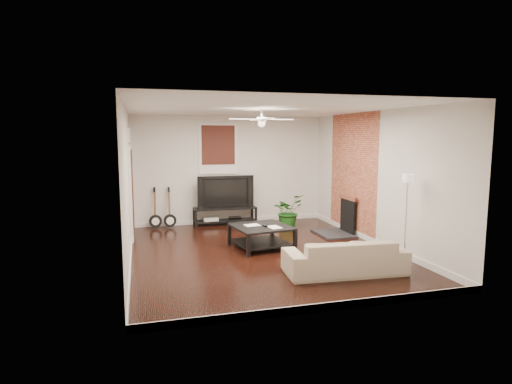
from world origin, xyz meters
TOP-DOWN VIEW (x-y plane):
  - room at (0.00, 0.00)m, footprint 5.01×6.01m
  - brick_accent at (2.49, 1.00)m, footprint 0.02×2.20m
  - fireplace at (2.20, 1.00)m, footprint 0.80×1.10m
  - window_back at (-0.30, 2.97)m, footprint 1.00×0.06m
  - door_left at (-2.46, 1.90)m, footprint 0.08×1.00m
  - tv_stand at (-0.18, 2.78)m, footprint 1.61×0.43m
  - tv at (-0.18, 2.80)m, footprint 1.45×0.19m
  - coffee_table at (0.09, 0.32)m, footprint 1.24×1.24m
  - sofa at (0.98, -1.63)m, footprint 2.06×0.93m
  - floor_lamp at (2.20, -1.53)m, footprint 0.29×0.29m
  - potted_plant at (1.28, 2.01)m, footprint 0.98×0.94m
  - guitar_left at (-1.94, 2.75)m, footprint 0.35×0.27m
  - guitar_right at (-1.59, 2.72)m, footprint 0.33×0.24m
  - ceiling_fan at (0.00, 0.00)m, footprint 1.24×1.24m

SIDE VIEW (x-z plane):
  - tv_stand at x=-0.18m, z-range 0.00..0.45m
  - coffee_table at x=0.09m, z-range 0.00..0.46m
  - sofa at x=0.98m, z-range 0.00..0.59m
  - potted_plant at x=1.28m, z-range 0.00..0.84m
  - fireplace at x=2.20m, z-range 0.00..0.92m
  - guitar_left at x=-1.94m, z-range 0.00..1.03m
  - guitar_right at x=-1.59m, z-range 0.00..1.03m
  - floor_lamp at x=2.20m, z-range 0.00..1.64m
  - tv at x=-0.18m, z-range 0.45..1.28m
  - door_left at x=-2.46m, z-range 0.00..2.50m
  - room at x=0.00m, z-range 0.00..2.80m
  - brick_accent at x=2.49m, z-range 0.00..2.80m
  - window_back at x=-0.30m, z-range 1.30..2.60m
  - ceiling_fan at x=0.00m, z-range 2.44..2.76m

